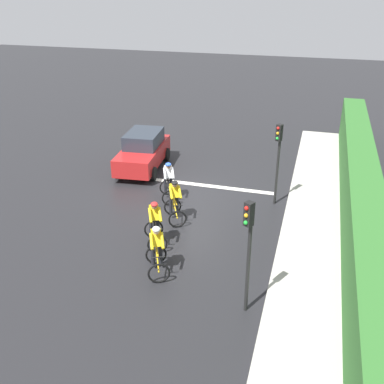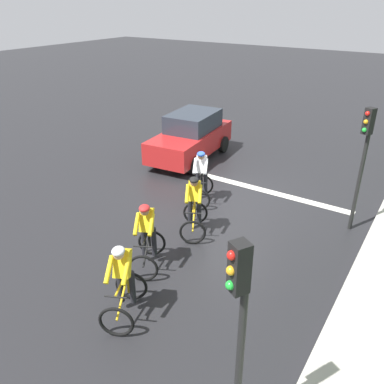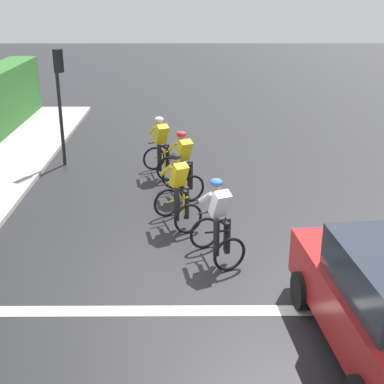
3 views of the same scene
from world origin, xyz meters
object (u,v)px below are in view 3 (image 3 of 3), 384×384
Objects in this scene: cyclist_second at (183,165)px; cyclist_mid at (178,192)px; cyclist_lead at (161,148)px; traffic_light_far_junction at (60,90)px; cyclist_fourth at (218,223)px.

cyclist_second and cyclist_mid have the same top height.
cyclist_lead is 3.39m from traffic_light_far_junction.
cyclist_fourth is 0.50× the size of traffic_light_far_junction.
cyclist_fourth is (0.70, -3.44, 0.00)m from cyclist_second.
cyclist_lead is at bearing 105.07° from cyclist_fourth.
cyclist_lead is at bearing 99.08° from cyclist_mid.
cyclist_fourth is at bearing -78.47° from cyclist_second.
cyclist_mid and cyclist_fourth have the same top height.
cyclist_lead is 1.00× the size of cyclist_second.
cyclist_lead is at bearing -19.51° from traffic_light_far_junction.
cyclist_lead is at bearing 112.74° from cyclist_second.
cyclist_fourth is (1.33, -4.94, 0.00)m from cyclist_lead.
traffic_light_far_junction reaches higher than cyclist_fourth.
cyclist_fourth is (0.80, -1.62, 0.00)m from cyclist_mid.
cyclist_mid is 0.50× the size of traffic_light_far_junction.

